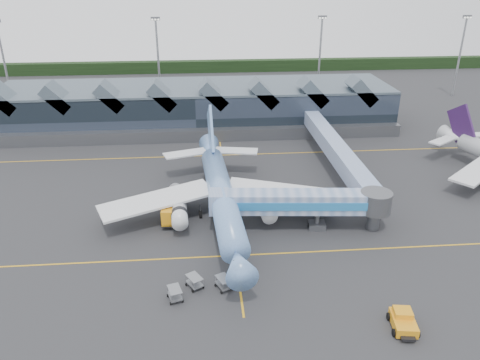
{
  "coord_description": "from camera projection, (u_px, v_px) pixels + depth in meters",
  "views": [
    {
      "loc": [
        -3.82,
        -59.49,
        34.53
      ],
      "look_at": [
        1.71,
        4.82,
        5.0
      ],
      "focal_mm": 35.0,
      "sensor_mm": 36.0,
      "label": 1
    }
  ],
  "objects": [
    {
      "name": "ground",
      "position": [
        231.0,
        225.0,
        68.56
      ],
      "size": [
        260.0,
        260.0,
        0.0
      ],
      "primitive_type": "plane",
      "color": "#2B2B2E",
      "rests_on": "ground"
    },
    {
      "name": "taxi_stripes",
      "position": [
        227.0,
        195.0,
        77.62
      ],
      "size": [
        120.0,
        60.0,
        0.01
      ],
      "color": "gold",
      "rests_on": "ground"
    },
    {
      "name": "tree_line_far",
      "position": [
        210.0,
        66.0,
        167.39
      ],
      "size": [
        260.0,
        4.0,
        4.0
      ],
      "primitive_type": "cube",
      "color": "black",
      "rests_on": "ground"
    },
    {
      "name": "terminal",
      "position": [
        196.0,
        106.0,
        109.04
      ],
      "size": [
        90.0,
        22.25,
        12.52
      ],
      "color": "black",
      "rests_on": "ground"
    },
    {
      "name": "light_masts",
      "position": [
        295.0,
        59.0,
        121.9
      ],
      "size": [
        132.4,
        42.56,
        22.45
      ],
      "color": "gray",
      "rests_on": "ground"
    },
    {
      "name": "main_airliner",
      "position": [
        221.0,
        192.0,
        69.68
      ],
      "size": [
        36.47,
        42.01,
        13.49
      ],
      "rotation": [
        0.0,
        0.0,
        0.06
      ],
      "color": "#6084C4",
      "rests_on": "ground"
    },
    {
      "name": "jet_bridge",
      "position": [
        311.0,
        203.0,
        66.02
      ],
      "size": [
        25.75,
        5.88,
        5.91
      ],
      "rotation": [
        0.0,
        0.0,
        -0.09
      ],
      "color": "#6E8BB8",
      "rests_on": "ground"
    },
    {
      "name": "fuel_truck",
      "position": [
        173.0,
        203.0,
        70.7
      ],
      "size": [
        3.36,
        10.14,
        3.38
      ],
      "rotation": [
        0.0,
        0.0,
        -0.05
      ],
      "color": "black",
      "rests_on": "ground"
    },
    {
      "name": "pushback_tug",
      "position": [
        403.0,
        321.0,
        48.74
      ],
      "size": [
        3.1,
        4.41,
        1.84
      ],
      "rotation": [
        0.0,
        0.0,
        -0.14
      ],
      "color": "orange",
      "rests_on": "ground"
    },
    {
      "name": "baggage_carts",
      "position": [
        198.0,
        286.0,
        54.2
      ],
      "size": [
        7.61,
        4.52,
        1.47
      ],
      "rotation": [
        0.0,
        0.0,
        0.43
      ],
      "color": "gray",
      "rests_on": "ground"
    }
  ]
}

